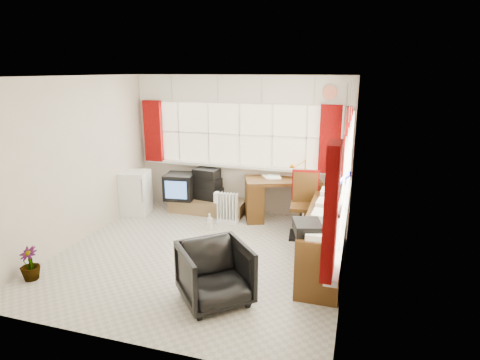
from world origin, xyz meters
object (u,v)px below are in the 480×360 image
object	(u,v)px
desk	(282,197)
task_chair	(305,202)
radiator	(227,211)
crt_tv	(180,186)
office_chair	(215,274)
mini_fridge	(136,193)
credenza	(325,239)
desk_lamp	(305,166)
tv_bench	(208,206)

from	to	relation	value
desk	task_chair	bearing A→B (deg)	-51.59
desk	radiator	world-z (taller)	desk
desk	crt_tv	xyz separation A→B (m)	(-1.90, -0.17, 0.08)
office_chair	mini_fridge	world-z (taller)	mini_fridge
credenza	crt_tv	distance (m)	3.14
desk_lamp	tv_bench	distance (m)	1.98
task_chair	credenza	bearing A→B (deg)	-67.43
desk	task_chair	size ratio (longest dim) A/B	1.36
task_chair	mini_fridge	size ratio (longest dim) A/B	1.31
office_chair	tv_bench	world-z (taller)	office_chair
office_chair	mini_fridge	xyz separation A→B (m)	(-2.42, 2.35, 0.05)
desk_lamp	office_chair	size ratio (longest dim) A/B	0.49
radiator	desk_lamp	bearing A→B (deg)	20.17
radiator	mini_fridge	world-z (taller)	mini_fridge
radiator	mini_fridge	distance (m)	1.79
crt_tv	mini_fridge	xyz separation A→B (m)	(-0.74, -0.33, -0.09)
radiator	tv_bench	size ratio (longest dim) A/B	0.39
credenza	mini_fridge	bearing A→B (deg)	162.71
desk	desk_lamp	xyz separation A→B (m)	(0.39, -0.05, 0.59)
desk	desk_lamp	distance (m)	0.71
credenza	desk_lamp	bearing A→B (deg)	107.96
tv_bench	mini_fridge	bearing A→B (deg)	-161.37
desk_lamp	office_chair	world-z (taller)	desk_lamp
office_chair	credenza	xyz separation A→B (m)	(1.11, 1.25, 0.05)
tv_bench	desk_lamp	bearing A→B (deg)	1.10
tv_bench	crt_tv	distance (m)	0.63
desk	mini_fridge	world-z (taller)	mini_fridge
office_chair	mini_fridge	distance (m)	3.37
task_chair	credenza	world-z (taller)	task_chair
desk_lamp	radiator	xyz separation A→B (m)	(-1.24, -0.46, -0.78)
desk_lamp	office_chair	xyz separation A→B (m)	(-0.60, -2.80, -0.66)
desk_lamp	task_chair	distance (m)	0.72
credenza	task_chair	bearing A→B (deg)	112.57
task_chair	radiator	world-z (taller)	task_chair
office_chair	desk_lamp	bearing A→B (deg)	37.08
office_chair	credenza	size ratio (longest dim) A/B	0.38
desk_lamp	credenza	world-z (taller)	desk_lamp
task_chair	radiator	distance (m)	1.38
credenza	tv_bench	size ratio (longest dim) A/B	1.43
radiator	credenza	xyz separation A→B (m)	(1.75, -1.10, 0.17)
desk_lamp	tv_bench	world-z (taller)	desk_lamp
desk	crt_tv	bearing A→B (deg)	-174.93
desk_lamp	office_chair	distance (m)	2.94
crt_tv	mini_fridge	size ratio (longest dim) A/B	0.72
task_chair	mini_fridge	xyz separation A→B (m)	(-3.11, 0.10, -0.16)
tv_bench	task_chair	bearing A→B (deg)	-15.61
office_chair	crt_tv	xyz separation A→B (m)	(-1.68, 2.68, 0.14)
desk_lamp	tv_bench	size ratio (longest dim) A/B	0.27
credenza	office_chair	bearing A→B (deg)	-131.54
desk	tv_bench	bearing A→B (deg)	-176.70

